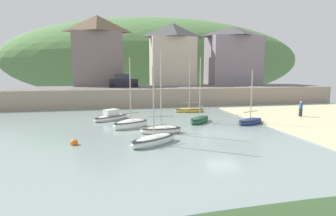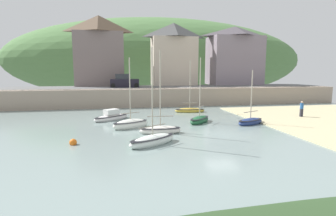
{
  "view_description": "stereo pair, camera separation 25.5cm",
  "coord_description": "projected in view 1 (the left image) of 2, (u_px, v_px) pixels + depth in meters",
  "views": [
    {
      "loc": [
        -8.17,
        -18.85,
        4.88
      ],
      "look_at": [
        -3.14,
        6.18,
        1.25
      ],
      "focal_mm": 28.46,
      "sensor_mm": 36.0,
      "label": 1
    },
    {
      "loc": [
        -7.92,
        -18.89,
        4.88
      ],
      "look_at": [
        -3.14,
        6.18,
        1.25
      ],
      "focal_mm": 28.46,
      "sensor_mm": 36.0,
      "label": 2
    }
  ],
  "objects": [
    {
      "name": "fishing_boat_green",
      "position": [
        189.0,
        110.0,
        31.26
      ],
      "size": [
        3.62,
        1.55,
        6.17
      ],
      "rotation": [
        0.0,
        0.0,
        -0.11
      ],
      "color": "gold",
      "rests_on": "ground"
    },
    {
      "name": "quay_seawall",
      "position": [
        174.0,
        95.0,
        37.37
      ],
      "size": [
        48.0,
        9.4,
        2.4
      ],
      "color": "gray",
      "rests_on": "ground"
    },
    {
      "name": "sailboat_blue_trim",
      "position": [
        111.0,
        117.0,
        26.26
      ],
      "size": [
        3.87,
        3.37,
        1.22
      ],
      "rotation": [
        0.0,
        0.0,
        0.66
      ],
      "color": "white",
      "rests_on": "ground"
    },
    {
      "name": "sailboat_tall_mast",
      "position": [
        161.0,
        130.0,
        20.78
      ],
      "size": [
        3.31,
        1.38,
        6.51
      ],
      "rotation": [
        0.0,
        0.0,
        -0.05
      ],
      "color": "silver",
      "rests_on": "ground"
    },
    {
      "name": "rowboat_small_beached",
      "position": [
        200.0,
        119.0,
        24.98
      ],
      "size": [
        2.96,
        3.08,
        6.2
      ],
      "rotation": [
        0.0,
        0.0,
        0.83
      ],
      "color": "#1E5732",
      "rests_on": "ground"
    },
    {
      "name": "sailboat_nearest_shore",
      "position": [
        131.0,
        124.0,
        22.63
      ],
      "size": [
        3.46,
        2.45,
        6.14
      ],
      "rotation": [
        0.0,
        0.0,
        0.44
      ],
      "color": "white",
      "rests_on": "ground"
    },
    {
      "name": "hillside_backdrop",
      "position": [
        158.0,
        60.0,
        73.83
      ],
      "size": [
        80.0,
        44.0,
        21.62
      ],
      "color": "#517C44",
      "rests_on": "ground"
    },
    {
      "name": "mooring_buoy",
      "position": [
        74.0,
        143.0,
        17.51
      ],
      "size": [
        0.49,
        0.49,
        0.49
      ],
      "color": "orange",
      "rests_on": "ground"
    },
    {
      "name": "dinghy_open_wooden",
      "position": [
        250.0,
        121.0,
        24.31
      ],
      "size": [
        3.23,
        2.29,
        5.04
      ],
      "rotation": [
        0.0,
        0.0,
        0.43
      ],
      "color": "navy",
      "rests_on": "ground"
    },
    {
      "name": "sailboat_white_hull",
      "position": [
        154.0,
        140.0,
        17.59
      ],
      "size": [
        3.76,
        2.99,
        6.5
      ],
      "rotation": [
        0.0,
        0.0,
        0.57
      ],
      "color": "white",
      "rests_on": "ground"
    },
    {
      "name": "person_near_water",
      "position": [
        301.0,
        108.0,
        27.67
      ],
      "size": [
        0.34,
        0.34,
        1.62
      ],
      "color": "#282833",
      "rests_on": "ground"
    },
    {
      "name": "parked_car_near_slipway",
      "position": [
        123.0,
        82.0,
        38.86
      ],
      "size": [
        4.11,
        1.82,
        1.95
      ],
      "rotation": [
        0.0,
        0.0,
        0.01
      ],
      "color": "black",
      "rests_on": "ground"
    },
    {
      "name": "waterfront_building_right",
      "position": [
        233.0,
        55.0,
        46.38
      ],
      "size": [
        8.98,
        5.95,
        9.94
      ],
      "color": "gray",
      "rests_on": "ground"
    },
    {
      "name": "waterfront_building_left",
      "position": [
        98.0,
        50.0,
        41.85
      ],
      "size": [
        7.78,
        4.46,
        10.92
      ],
      "color": "slate",
      "rests_on": "ground"
    },
    {
      "name": "waterfront_building_centre",
      "position": [
        173.0,
        54.0,
        44.25
      ],
      "size": [
        7.54,
        4.59,
        10.16
      ],
      "color": "beige",
      "rests_on": "ground"
    }
  ]
}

